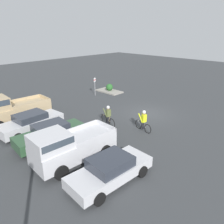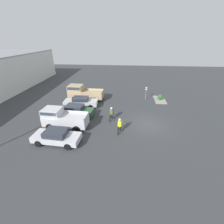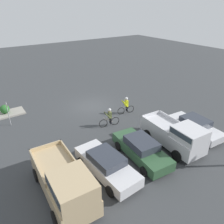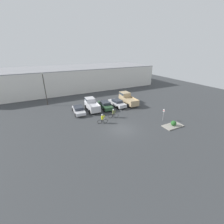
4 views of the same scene
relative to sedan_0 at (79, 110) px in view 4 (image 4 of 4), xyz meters
The scene contains 13 objects.
ground_plane 10.21m from the sedan_0, 65.36° to the right, with size 80.00×80.00×0.00m, color #383A3D.
warehouse_building 21.28m from the sedan_0, 78.41° to the left, with size 48.70×15.93×6.34m.
sedan_0 is the anchor object (origin of this frame).
pickup_truck_0 2.89m from the sedan_0, ahead, with size 2.33×5.01×2.21m.
sedan_1 5.60m from the sedan_0, ahead, with size 2.21×4.89×1.46m.
sedan_2 8.40m from the sedan_0, ahead, with size 2.14×4.89×1.45m.
pickup_truck_1 11.24m from the sedan_0, ahead, with size 2.42×5.61×2.34m.
cyclist_0 6.96m from the sedan_0, 44.26° to the right, with size 1.84×0.54×1.69m.
cyclist_1 6.43m from the sedan_0, 68.71° to the right, with size 1.71×0.53×1.69m.
fire_lane_sign 15.51m from the sedan_0, 39.13° to the right, with size 0.06×0.30×2.19m.
lamppost 9.69m from the sedan_0, 122.77° to the left, with size 0.36×0.36×6.99m.
curb_island 17.03m from the sedan_0, 45.28° to the right, with size 3.25×1.71×0.15m, color gray.
shrub 17.07m from the sedan_0, 45.37° to the right, with size 0.85×0.85×0.85m.
Camera 4 is at (-10.59, -17.28, 11.52)m, focal length 24.00 mm.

